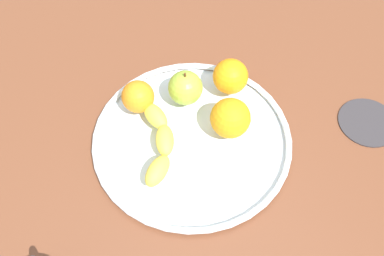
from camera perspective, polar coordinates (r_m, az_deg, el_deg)
The scene contains 8 objects.
ground_plane at distance 88.14cm, azimuth 0.00°, elevation -2.46°, with size 159.93×159.93×4.00cm, color brown.
fruit_bowl at distance 85.66cm, azimuth 0.00°, elevation -1.45°, with size 38.42×38.42×1.80cm.
banana at distance 82.66cm, azimuth -4.27°, elevation -1.59°, with size 19.25×9.47×3.45cm.
apple at distance 87.53cm, azimuth -0.86°, elevation 5.19°, with size 6.91×6.91×7.71cm.
orange_back_left at distance 87.07cm, azimuth -6.95°, elevation 4.02°, with size 6.46×6.46×6.46cm, color orange.
orange_center at distance 89.54cm, azimuth 4.95°, elevation 6.61°, with size 7.16×7.16×7.16cm, color orange.
orange_front_left at distance 82.97cm, azimuth 4.95°, elevation 1.28°, with size 7.68×7.68×7.68cm, color orange.
ambient_coaster at distance 95.40cm, azimuth 21.66°, elevation 0.74°, with size 11.81×11.81×0.60cm, color #2F2C2F.
Camera 1 is at (-43.03, 15.94, 73.25)cm, focal length 41.57 mm.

